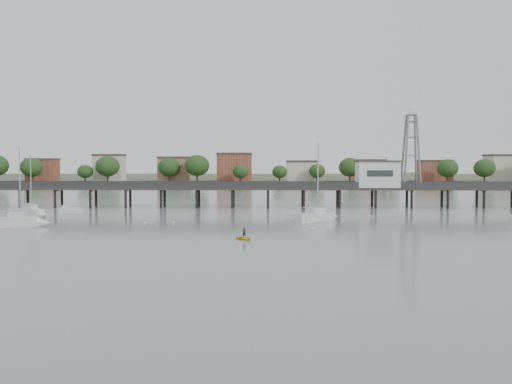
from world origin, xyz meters
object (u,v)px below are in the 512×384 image
sailboat_c (321,216)px  pier (250,188)px  sailboat_a (25,222)px  sailboat_b (34,213)px  white_tender (71,210)px  yellow_dinghy (244,239)px  lattice_tower (411,151)px

sailboat_c → pier: bearing=76.3°
sailboat_a → sailboat_b: (-4.45, 13.66, 0.01)m
sailboat_a → white_tender: 20.83m
pier → white_tender: (-31.20, -13.36, -3.31)m
yellow_dinghy → sailboat_b: bearing=107.7°
pier → lattice_tower: size_ratio=9.68×
lattice_tower → white_tender: (-62.70, -13.36, -10.62)m
lattice_tower → sailboat_a: size_ratio=1.34×
pier → sailboat_c: size_ratio=11.96×
white_tender → yellow_dinghy: white_tender is taller
sailboat_c → white_tender: (-42.77, 11.96, -0.16)m
sailboat_a → sailboat_b: sailboat_a is taller
pier → lattice_tower: bearing=0.0°
lattice_tower → yellow_dinghy: (-30.92, -46.82, -11.10)m
lattice_tower → white_tender: lattice_tower is taller
pier → sailboat_a: (-30.34, -34.17, -3.14)m
lattice_tower → yellow_dinghy: lattice_tower is taller
pier → sailboat_c: 28.01m
sailboat_a → white_tender: sailboat_a is taller
white_tender → yellow_dinghy: (31.78, -33.46, -0.48)m
pier → yellow_dinghy: pier is taller
white_tender → lattice_tower: bearing=1.5°
white_tender → pier: bearing=12.6°
yellow_dinghy → white_tender: bearing=97.9°
pier → sailboat_a: sailboat_a is taller
sailboat_b → yellow_dinghy: (35.37, -26.31, -0.66)m
sailboat_b → yellow_dinghy: sailboat_b is taller
sailboat_c → yellow_dinghy: size_ratio=5.06×
sailboat_a → yellow_dinghy: (30.92, -12.65, -0.65)m
sailboat_b → yellow_dinghy: size_ratio=4.26×
pier → yellow_dinghy: size_ratio=60.44×
pier → sailboat_c: (11.56, -25.31, -3.15)m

